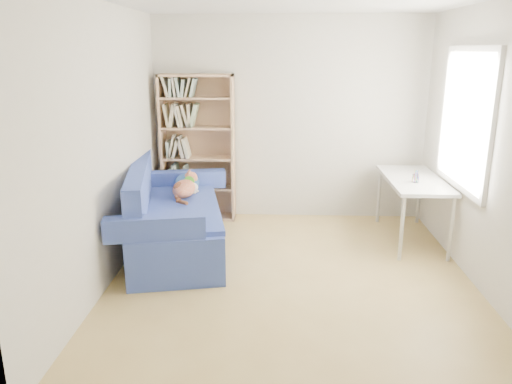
{
  "coord_description": "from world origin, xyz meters",
  "views": [
    {
      "loc": [
        -0.16,
        -4.47,
        2.17
      ],
      "look_at": [
        -0.35,
        0.14,
        0.85
      ],
      "focal_mm": 35.0,
      "sensor_mm": 36.0,
      "label": 1
    }
  ],
  "objects_px": {
    "sofa": "(172,219)",
    "desk": "(414,184)",
    "bookshelf": "(198,154)",
    "pen_cup": "(416,177)"
  },
  "relations": [
    {
      "from": "sofa",
      "to": "desk",
      "type": "xyz_separation_m",
      "value": [
        2.74,
        0.44,
        0.32
      ]
    },
    {
      "from": "sofa",
      "to": "desk",
      "type": "relative_size",
      "value": 1.59
    },
    {
      "from": "sofa",
      "to": "bookshelf",
      "type": "distance_m",
      "value": 1.25
    },
    {
      "from": "desk",
      "to": "pen_cup",
      "type": "xyz_separation_m",
      "value": [
        -0.04,
        -0.18,
        0.12
      ]
    },
    {
      "from": "sofa",
      "to": "desk",
      "type": "distance_m",
      "value": 2.79
    },
    {
      "from": "bookshelf",
      "to": "pen_cup",
      "type": "xyz_separation_m",
      "value": [
        2.57,
        -0.87,
        -0.06
      ]
    },
    {
      "from": "bookshelf",
      "to": "pen_cup",
      "type": "height_order",
      "value": "bookshelf"
    },
    {
      "from": "bookshelf",
      "to": "pen_cup",
      "type": "distance_m",
      "value": 2.71
    },
    {
      "from": "bookshelf",
      "to": "desk",
      "type": "height_order",
      "value": "bookshelf"
    },
    {
      "from": "bookshelf",
      "to": "pen_cup",
      "type": "bearing_deg",
      "value": -18.75
    }
  ]
}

